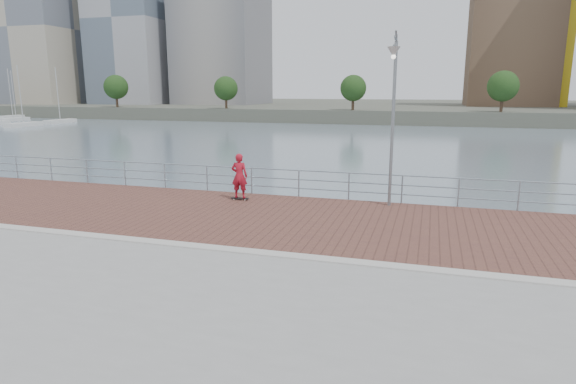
# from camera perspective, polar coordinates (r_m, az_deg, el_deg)

# --- Properties ---
(water) EXTENTS (400.00, 400.00, 0.00)m
(water) POSITION_cam_1_polar(r_m,az_deg,el_deg) (13.78, -2.46, -15.27)
(water) COLOR slate
(water) RESTS_ON ground
(brick_lane) EXTENTS (40.00, 6.80, 0.02)m
(brick_lane) POSITION_cam_1_polar(r_m,az_deg,el_deg) (16.26, 1.61, -3.31)
(brick_lane) COLOR brown
(brick_lane) RESTS_ON seawall
(curb) EXTENTS (40.00, 0.40, 0.06)m
(curb) POSITION_cam_1_polar(r_m,az_deg,el_deg) (12.97, -2.54, -7.29)
(curb) COLOR #B7B5AD
(curb) RESTS_ON seawall
(far_shore) EXTENTS (320.00, 95.00, 2.50)m
(far_shore) POSITION_cam_1_polar(r_m,az_deg,el_deg) (134.20, 15.06, 9.58)
(far_shore) COLOR #4C5142
(far_shore) RESTS_ON ground
(guardrail) EXTENTS (39.06, 0.06, 1.13)m
(guardrail) POSITION_cam_1_polar(r_m,az_deg,el_deg) (19.33, 4.23, 1.23)
(guardrail) COLOR #8C9EA8
(guardrail) RESTS_ON brick_lane
(street_lamp) EXTENTS (0.44, 1.28, 6.03)m
(street_lamp) POSITION_cam_1_polar(r_m,az_deg,el_deg) (17.66, 12.36, 11.68)
(street_lamp) COLOR gray
(street_lamp) RESTS_ON brick_lane
(skateboard) EXTENTS (0.72, 0.24, 0.08)m
(skateboard) POSITION_cam_1_polar(r_m,az_deg,el_deg) (19.18, -5.72, -0.74)
(skateboard) COLOR black
(skateboard) RESTS_ON brick_lane
(skateboarder) EXTENTS (0.68, 0.48, 1.77)m
(skateboarder) POSITION_cam_1_polar(r_m,az_deg,el_deg) (19.00, -5.78, 1.92)
(skateboarder) COLOR #B01728
(skateboarder) RESTS_ON skateboard
(shoreline_trees) EXTENTS (144.50, 5.09, 6.78)m
(shoreline_trees) POSITION_cam_1_polar(r_m,az_deg,el_deg) (88.64, 14.19, 11.88)
(shoreline_trees) COLOR #473323
(shoreline_trees) RESTS_ON far_shore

